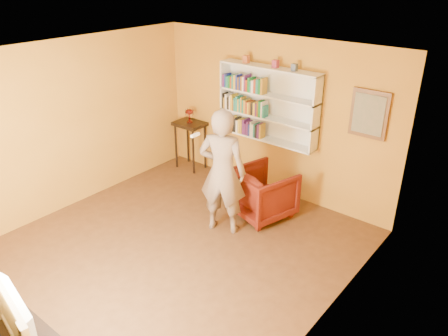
{
  "coord_description": "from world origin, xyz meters",
  "views": [
    {
      "loc": [
        3.79,
        -3.44,
        3.72
      ],
      "look_at": [
        0.38,
        0.75,
        1.15
      ],
      "focal_mm": 35.0,
      "sensor_mm": 36.0,
      "label": 1
    }
  ],
  "objects_px": {
    "ruby_lustre": "(189,113)",
    "armchair": "(263,193)",
    "television": "(24,313)",
    "console_table": "(190,130)",
    "bookshelf": "(270,104)",
    "person": "(222,172)"
  },
  "relations": [
    {
      "from": "ruby_lustre",
      "to": "armchair",
      "type": "xyz_separation_m",
      "value": [
        2.12,
        -0.59,
        -0.73
      ]
    },
    {
      "from": "ruby_lustre",
      "to": "armchair",
      "type": "distance_m",
      "value": 2.32
    },
    {
      "from": "armchair",
      "to": "television",
      "type": "height_order",
      "value": "television"
    },
    {
      "from": "console_table",
      "to": "armchair",
      "type": "height_order",
      "value": "console_table"
    },
    {
      "from": "bookshelf",
      "to": "ruby_lustre",
      "type": "height_order",
      "value": "bookshelf"
    },
    {
      "from": "armchair",
      "to": "television",
      "type": "bearing_deg",
      "value": 106.34
    },
    {
      "from": "ruby_lustre",
      "to": "armchair",
      "type": "relative_size",
      "value": 0.3
    },
    {
      "from": "television",
      "to": "ruby_lustre",
      "type": "bearing_deg",
      "value": 126.29
    },
    {
      "from": "armchair",
      "to": "television",
      "type": "xyz_separation_m",
      "value": [
        0.04,
        -3.91,
        0.42
      ]
    },
    {
      "from": "console_table",
      "to": "armchair",
      "type": "xyz_separation_m",
      "value": [
        2.12,
        -0.59,
        -0.38
      ]
    },
    {
      "from": "console_table",
      "to": "television",
      "type": "bearing_deg",
      "value": -64.37
    },
    {
      "from": "bookshelf",
      "to": "armchair",
      "type": "xyz_separation_m",
      "value": [
        0.43,
        -0.75,
        -1.19
      ]
    },
    {
      "from": "bookshelf",
      "to": "console_table",
      "type": "bearing_deg",
      "value": -174.59
    },
    {
      "from": "television",
      "to": "bookshelf",
      "type": "bearing_deg",
      "value": 106.46
    },
    {
      "from": "bookshelf",
      "to": "console_table",
      "type": "relative_size",
      "value": 1.91
    },
    {
      "from": "console_table",
      "to": "ruby_lustre",
      "type": "relative_size",
      "value": 3.61
    },
    {
      "from": "console_table",
      "to": "ruby_lustre",
      "type": "xyz_separation_m",
      "value": [
        -0.0,
        -0.0,
        0.35
      ]
    },
    {
      "from": "armchair",
      "to": "television",
      "type": "distance_m",
      "value": 3.93
    },
    {
      "from": "armchair",
      "to": "television",
      "type": "relative_size",
      "value": 0.76
    },
    {
      "from": "person",
      "to": "armchair",
      "type": "bearing_deg",
      "value": -130.55
    },
    {
      "from": "bookshelf",
      "to": "console_table",
      "type": "xyz_separation_m",
      "value": [
        -1.69,
        -0.16,
        -0.82
      ]
    },
    {
      "from": "armchair",
      "to": "ruby_lustre",
      "type": "bearing_deg",
      "value": 0.11
    }
  ]
}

